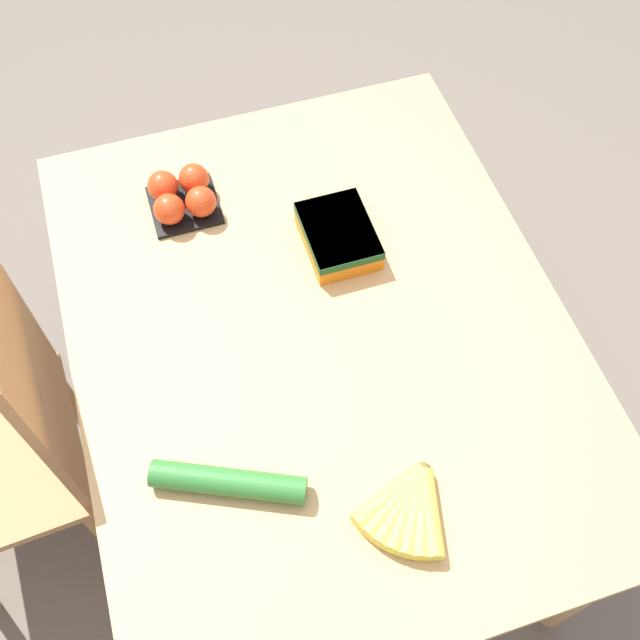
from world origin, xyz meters
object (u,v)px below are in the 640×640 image
(chair, at_px, (11,436))
(carrot_bag, at_px, (338,235))
(banana_bunch, at_px, (408,507))
(cucumber_near, at_px, (228,482))
(tomato_pack, at_px, (182,196))

(chair, xyz_separation_m, carrot_bag, (0.12, -0.78, 0.26))
(banana_bunch, relative_size, cucumber_near, 0.63)
(carrot_bag, bearing_deg, tomato_pack, 55.26)
(banana_bunch, xyz_separation_m, carrot_bag, (0.59, -0.07, 0.02))
(carrot_bag, bearing_deg, cucumber_near, 142.12)
(banana_bunch, height_order, tomato_pack, tomato_pack)
(tomato_pack, distance_m, cucumber_near, 0.65)
(banana_bunch, relative_size, tomato_pack, 1.14)
(chair, distance_m, banana_bunch, 0.89)
(banana_bunch, xyz_separation_m, cucumber_near, (0.13, 0.28, 0.01))
(carrot_bag, height_order, cucumber_near, carrot_bag)
(banana_bunch, xyz_separation_m, tomato_pack, (0.79, 0.22, 0.02))
(carrot_bag, bearing_deg, banana_bunch, 173.52)
(banana_bunch, height_order, carrot_bag, carrot_bag)
(banana_bunch, distance_m, carrot_bag, 0.59)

